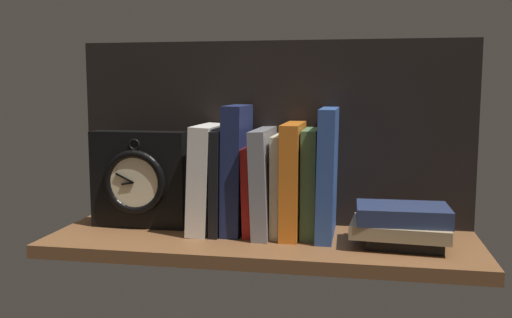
% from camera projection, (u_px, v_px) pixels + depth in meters
% --- Properties ---
extents(ground_plane, '(0.84, 0.27, 0.03)m').
position_uv_depth(ground_plane, '(261.00, 244.00, 1.11)').
color(ground_plane, brown).
extents(back_panel, '(0.84, 0.01, 0.39)m').
position_uv_depth(back_panel, '(272.00, 133.00, 1.21)').
color(back_panel, black).
rests_on(back_panel, ground_plane).
extents(book_white_catcher, '(0.05, 0.15, 0.22)m').
position_uv_depth(book_white_catcher, '(207.00, 178.00, 1.16)').
color(book_white_catcher, silver).
rests_on(book_white_catcher, ground_plane).
extents(book_black_skeptic, '(0.02, 0.15, 0.21)m').
position_uv_depth(book_black_skeptic, '(222.00, 180.00, 1.15)').
color(book_black_skeptic, black).
rests_on(book_black_skeptic, ground_plane).
extents(book_navy_bierce, '(0.04, 0.13, 0.26)m').
position_uv_depth(book_navy_bierce, '(237.00, 169.00, 1.15)').
color(book_navy_bierce, '#192147').
rests_on(book_navy_bierce, ground_plane).
extents(book_red_requiem, '(0.02, 0.13, 0.17)m').
position_uv_depth(book_red_requiem, '(252.00, 190.00, 1.15)').
color(book_red_requiem, red).
rests_on(book_red_requiem, ground_plane).
extents(book_gray_chess, '(0.04, 0.17, 0.21)m').
position_uv_depth(book_gray_chess, '(265.00, 181.00, 1.14)').
color(book_gray_chess, gray).
rests_on(book_gray_chess, ground_plane).
extents(book_cream_twain, '(0.02, 0.13, 0.20)m').
position_uv_depth(book_cream_twain, '(278.00, 184.00, 1.13)').
color(book_cream_twain, beige).
rests_on(book_cream_twain, ground_plane).
extents(book_orange_pandolfini, '(0.04, 0.16, 0.22)m').
position_uv_depth(book_orange_pandolfini, '(293.00, 179.00, 1.13)').
color(book_orange_pandolfini, orange).
rests_on(book_orange_pandolfini, ground_plane).
extents(book_green_romantic, '(0.03, 0.12, 0.21)m').
position_uv_depth(book_green_romantic, '(311.00, 182.00, 1.12)').
color(book_green_romantic, '#476B44').
rests_on(book_green_romantic, ground_plane).
extents(book_blue_modern, '(0.03, 0.17, 0.25)m').
position_uv_depth(book_blue_modern, '(328.00, 173.00, 1.11)').
color(book_blue_modern, '#2D4C8E').
rests_on(book_blue_modern, ground_plane).
extents(framed_clock, '(0.20, 0.06, 0.20)m').
position_uv_depth(framed_clock, '(139.00, 180.00, 1.19)').
color(framed_clock, black).
rests_on(framed_clock, ground_plane).
extents(book_stack_side, '(0.19, 0.14, 0.08)m').
position_uv_depth(book_stack_side, '(402.00, 225.00, 1.05)').
color(book_stack_side, black).
rests_on(book_stack_side, ground_plane).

